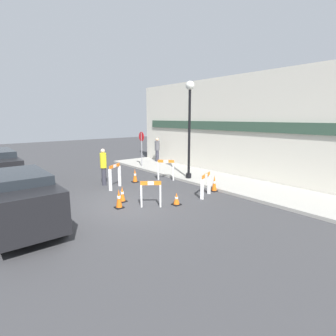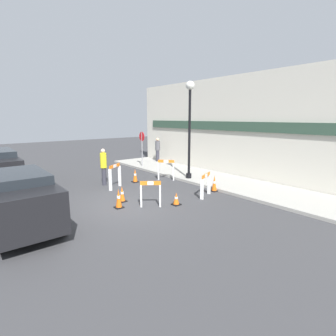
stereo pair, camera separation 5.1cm
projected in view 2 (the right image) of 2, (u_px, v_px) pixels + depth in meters
ground_plane at (119, 207)px, 9.69m from camera, size 60.00×60.00×0.00m
sidewalk_slab at (223, 181)px, 13.37m from camera, size 18.00×2.98×0.12m
storefront_facade at (245, 127)px, 13.82m from camera, size 18.00×0.22×5.50m
streetlamp_post at (190, 117)px, 13.25m from camera, size 0.44×0.44×4.93m
stop_sign at (142, 143)px, 16.96m from camera, size 0.60×0.06×2.24m
barricade_0 at (166, 169)px, 13.80m from camera, size 0.74×0.67×1.09m
barricade_1 at (115, 175)px, 12.18m from camera, size 0.63×0.86×1.14m
barricade_2 at (151, 193)px, 9.65m from camera, size 0.56×0.69×0.98m
barricade_3 at (206, 184)px, 10.91m from camera, size 0.49×0.91×0.99m
traffic_cone_0 at (135, 176)px, 13.39m from camera, size 0.30×0.30×0.70m
traffic_cone_1 at (119, 199)px, 9.57m from camera, size 0.30×0.30×0.72m
traffic_cone_2 at (122, 194)px, 10.29m from camera, size 0.30×0.30×0.62m
traffic_cone_3 at (176, 199)px, 9.92m from camera, size 0.30×0.30×0.48m
traffic_cone_4 at (214, 184)px, 11.74m from camera, size 0.30×0.30×0.72m
person_worker at (104, 165)px, 12.70m from camera, size 0.42×0.42×1.79m
person_pedestrian at (158, 149)px, 18.93m from camera, size 0.45×0.45×1.71m
parked_car_1 at (18, 197)px, 7.73m from camera, size 4.11×1.84×1.70m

